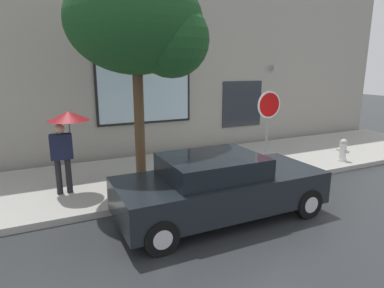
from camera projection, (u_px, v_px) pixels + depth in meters
The scene contains 8 objects.
ground_plane at pixel (261, 207), 7.64m from camera, with size 60.00×60.00×0.00m, color #282B2D.
sidewalk at pixel (202, 168), 10.26m from camera, with size 20.00×4.00×0.15m, color #A3A099.
building_facade at pixel (170, 57), 11.66m from camera, with size 20.00×0.67×7.00m.
parked_car at pixel (219, 187), 6.96m from camera, with size 4.44×1.88×1.39m.
fire_hydrant at pixel (343, 150), 10.73m from camera, with size 0.30×0.44×0.73m.
pedestrian_with_umbrella at pixel (66, 129), 7.76m from camera, with size 0.97×0.97×2.00m.
street_tree at pixel (143, 26), 7.63m from camera, with size 3.23×2.75×5.24m.
stop_sign at pixel (268, 116), 9.19m from camera, with size 0.76×0.10×2.36m.
Camera 1 is at (-4.49, -5.73, 3.18)m, focal length 30.82 mm.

